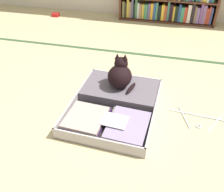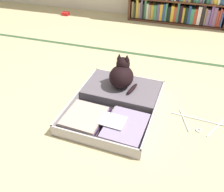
{
  "view_description": "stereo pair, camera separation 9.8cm",
  "coord_description": "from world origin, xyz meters",
  "px_view_note": "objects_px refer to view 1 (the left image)",
  "views": [
    {
      "loc": [
        0.31,
        -1.31,
        1.29
      ],
      "look_at": [
        -0.04,
        0.17,
        0.14
      ],
      "focal_mm": 39.79,
      "sensor_mm": 36.0,
      "label": 1
    },
    {
      "loc": [
        0.41,
        -1.28,
        1.29
      ],
      "look_at": [
        -0.04,
        0.17,
        0.14
      ],
      "focal_mm": 39.79,
      "sensor_mm": 36.0,
      "label": 2
    }
  ],
  "objects_px": {
    "open_suitcase": "(115,103)",
    "black_cat": "(120,75)",
    "clothes_hanger": "(199,119)",
    "small_red_pouch": "(56,15)"
  },
  "relations": [
    {
      "from": "clothes_hanger",
      "to": "small_red_pouch",
      "type": "bearing_deg",
      "value": 137.16
    },
    {
      "from": "open_suitcase",
      "to": "clothes_hanger",
      "type": "relative_size",
      "value": 1.9
    },
    {
      "from": "black_cat",
      "to": "clothes_hanger",
      "type": "relative_size",
      "value": 0.62
    },
    {
      "from": "clothes_hanger",
      "to": "black_cat",
      "type": "bearing_deg",
      "value": 164.6
    },
    {
      "from": "clothes_hanger",
      "to": "small_red_pouch",
      "type": "relative_size",
      "value": 4.49
    },
    {
      "from": "black_cat",
      "to": "clothes_hanger",
      "type": "distance_m",
      "value": 0.71
    },
    {
      "from": "open_suitcase",
      "to": "clothes_hanger",
      "type": "bearing_deg",
      "value": 0.18
    },
    {
      "from": "open_suitcase",
      "to": "black_cat",
      "type": "height_order",
      "value": "black_cat"
    },
    {
      "from": "small_red_pouch",
      "to": "black_cat",
      "type": "bearing_deg",
      "value": -51.27
    },
    {
      "from": "clothes_hanger",
      "to": "small_red_pouch",
      "type": "distance_m",
      "value": 2.74
    }
  ]
}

